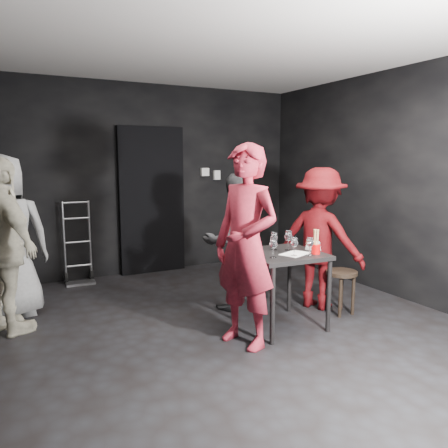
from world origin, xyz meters
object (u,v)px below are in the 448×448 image
bystander_grey (6,227)px  breadstick_cup (316,242)px  tasting_table (282,262)px  wine_bottle (254,242)px  stool (341,280)px  hand_truck (79,268)px  man_maroon (320,236)px  server_red (246,227)px  bystander_cream (4,237)px  woman_black (234,242)px

bystander_grey → breadstick_cup: (2.62, -1.71, -0.10)m
tasting_table → wine_bottle: size_ratio=2.28×
stool → wine_bottle: size_ratio=1.43×
bystander_grey → tasting_table: bearing=140.8°
breadstick_cup → hand_truck: bearing=123.2°
hand_truck → man_maroon: bearing=-42.0°
server_red → man_maroon: (1.23, 0.49, -0.26)m
hand_truck → bystander_grey: bystander_grey is taller
tasting_table → wine_bottle: wine_bottle is taller
tasting_table → breadstick_cup: (0.24, -0.20, 0.21)m
bystander_cream → bystander_grey: 0.46m
stool → breadstick_cup: breadstick_cup is taller
stool → man_maroon: size_ratio=0.29×
woman_black → tasting_table: bearing=104.9°
breadstick_cup → woman_black: bearing=113.6°
tasting_table → wine_bottle: bearing=177.1°
woman_black → breadstick_cup: woman_black is taller
hand_truck → tasting_table: bearing=-55.9°
woman_black → bystander_grey: 2.38m
tasting_table → breadstick_cup: 0.38m
server_red → breadstick_cup: server_red is taller
man_maroon → bystander_cream: 3.20m
stool → man_maroon: man_maroon is taller
man_maroon → breadstick_cup: size_ratio=6.30×
bystander_grey → server_red: bearing=130.7°
tasting_table → bystander_cream: size_ratio=0.40×
bystander_cream → breadstick_cup: bearing=-142.2°
server_red → bystander_grey: server_red is taller
wine_bottle → woman_black: bearing=76.9°
tasting_table → breadstick_cup: bearing=-39.5°
tasting_table → man_maroon: bearing=23.0°
stool → bystander_grey: bystander_grey is taller
stool → breadstick_cup: size_ratio=1.83×
hand_truck → breadstick_cup: 3.31m
tasting_table → breadstick_cup: size_ratio=2.92×
hand_truck → man_maroon: 3.21m
breadstick_cup → man_maroon: bearing=47.2°
bystander_grey → wine_bottle: (2.07, -1.49, -0.08)m
hand_truck → bystander_cream: 1.86m
breadstick_cup → wine_bottle: bearing=158.7°
woman_black → wine_bottle: woman_black is taller
woman_black → man_maroon: 0.95m
wine_bottle → bystander_grey: bearing=144.2°
bystander_grey → hand_truck: bearing=-136.6°
wine_bottle → tasting_table: bearing=-2.9°
tasting_table → man_maroon: 0.78m
server_red → bystander_grey: (-1.85, 1.70, -0.11)m
hand_truck → stool: (2.31, -2.51, 0.16)m
breadstick_cup → tasting_table: bearing=140.5°
bystander_cream → bystander_grey: size_ratio=0.97×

